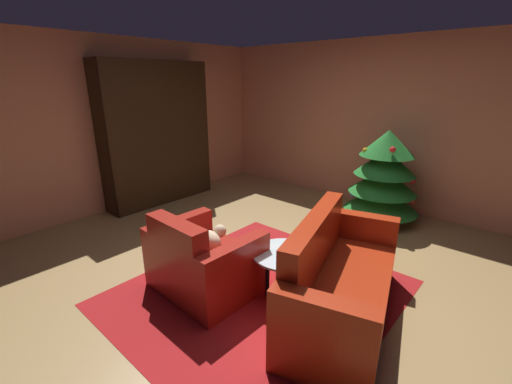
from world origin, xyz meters
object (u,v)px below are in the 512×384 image
object	(u,v)px
armchair_red	(203,262)
decorated_tree	(384,176)
book_stack_on_table	(291,251)
coffee_table	(285,258)
bookshelf_unit	(163,134)
bottle_on_table	(304,245)
couch_red	(339,284)

from	to	relation	value
armchair_red	decorated_tree	size ratio (longest dim) A/B	0.76
book_stack_on_table	coffee_table	bearing A→B (deg)	-151.01
coffee_table	book_stack_on_table	bearing A→B (deg)	28.99
bookshelf_unit	armchair_red	bearing A→B (deg)	-27.96
bookshelf_unit	bottle_on_table	distance (m)	3.40
bookshelf_unit	couch_red	xyz separation A→B (m)	(3.63, -0.79, -0.81)
book_stack_on_table	decorated_tree	distance (m)	2.34
book_stack_on_table	bookshelf_unit	bearing A→B (deg)	165.08
book_stack_on_table	couch_red	bearing A→B (deg)	6.17
armchair_red	couch_red	distance (m)	1.27
coffee_table	bottle_on_table	bearing A→B (deg)	32.94
coffee_table	bookshelf_unit	bearing A→B (deg)	164.41
book_stack_on_table	decorated_tree	world-z (taller)	decorated_tree
decorated_tree	couch_red	bearing A→B (deg)	-76.44
couch_red	coffee_table	world-z (taller)	couch_red
couch_red	armchair_red	bearing A→B (deg)	-155.72
couch_red	coffee_table	distance (m)	0.53
bookshelf_unit	decorated_tree	size ratio (longest dim) A/B	1.70
bottle_on_table	decorated_tree	size ratio (longest dim) A/B	0.18
armchair_red	decorated_tree	distance (m)	2.89
coffee_table	bottle_on_table	distance (m)	0.22
bottle_on_table	book_stack_on_table	bearing A→B (deg)	-145.14
bookshelf_unit	armchair_red	distance (m)	2.92
armchair_red	book_stack_on_table	bearing A→B (deg)	34.38
armchair_red	decorated_tree	xyz separation A→B (m)	(0.61, 2.80, 0.37)
couch_red	bottle_on_table	world-z (taller)	couch_red
decorated_tree	bottle_on_table	bearing A→B (deg)	-85.62
bookshelf_unit	decorated_tree	distance (m)	3.45
armchair_red	coffee_table	world-z (taller)	armchair_red
couch_red	decorated_tree	world-z (taller)	decorated_tree
bottle_on_table	decorated_tree	xyz separation A→B (m)	(-0.17, 2.26, 0.13)
armchair_red	bottle_on_table	xyz separation A→B (m)	(0.78, 0.54, 0.24)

